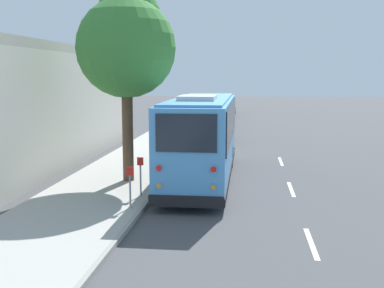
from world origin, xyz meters
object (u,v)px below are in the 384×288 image
(shuttle_bus, at_px, (202,134))
(parked_sedan_maroon, at_px, (216,132))
(street_tree, at_px, (127,42))
(sign_post_near, at_px, (130,187))
(parked_sedan_gray, at_px, (227,108))
(parked_sedan_black, at_px, (225,111))
(sign_post_far, at_px, (140,176))
(parked_sedan_blue, at_px, (216,124))
(parked_sedan_tan, at_px, (224,117))
(fire_hydrant, at_px, (178,144))

(shuttle_bus, height_order, parked_sedan_maroon, shuttle_bus)
(street_tree, relative_size, sign_post_near, 5.83)
(sign_post_near, bearing_deg, parked_sedan_gray, -1.88)
(shuttle_bus, distance_m, parked_sedan_black, 30.24)
(sign_post_far, bearing_deg, parked_sedan_maroon, -6.21)
(parked_sedan_blue, bearing_deg, sign_post_near, 178.79)
(parked_sedan_black, bearing_deg, street_tree, 173.82)
(parked_sedan_gray, bearing_deg, parked_sedan_black, 176.07)
(sign_post_near, bearing_deg, parked_sedan_black, -2.24)
(street_tree, relative_size, sign_post_far, 5.64)
(parked_sedan_maroon, xyz_separation_m, parked_sedan_tan, (11.50, 0.08, -0.00))
(parked_sedan_black, bearing_deg, sign_post_near, 176.04)
(parked_sedan_maroon, bearing_deg, sign_post_far, 173.42)
(parked_sedan_maroon, bearing_deg, parked_sedan_gray, 0.39)
(sign_post_far, distance_m, fire_hydrant, 9.91)
(parked_sedan_gray, relative_size, fire_hydrant, 5.37)
(parked_sedan_maroon, bearing_deg, parked_sedan_black, 0.47)
(parked_sedan_black, distance_m, street_tree, 31.56)
(parked_sedan_maroon, bearing_deg, street_tree, 167.54)
(parked_sedan_tan, xyz_separation_m, parked_sedan_gray, (12.37, 0.23, 0.00))
(parked_sedan_maroon, relative_size, parked_sedan_blue, 0.96)
(parked_sedan_blue, distance_m, fire_hydrant, 11.07)
(shuttle_bus, distance_m, sign_post_near, 5.34)
(street_tree, bearing_deg, parked_sedan_blue, -7.11)
(parked_sedan_blue, bearing_deg, fire_hydrant, 174.73)
(shuttle_bus, xyz_separation_m, parked_sedan_gray, (35.60, 0.50, -1.32))
(shuttle_bus, relative_size, parked_sedan_gray, 2.37)
(shuttle_bus, xyz_separation_m, street_tree, (-0.85, 2.88, 3.69))
(street_tree, bearing_deg, parked_sedan_tan, -6.19)
(parked_sedan_blue, bearing_deg, street_tree, 174.85)
(shuttle_bus, bearing_deg, fire_hydrant, 17.10)
(sign_post_near, height_order, sign_post_far, sign_post_far)
(fire_hydrant, bearing_deg, parked_sedan_black, -3.69)
(parked_sedan_black, bearing_deg, parked_sedan_gray, -1.25)
(parked_sedan_tan, relative_size, street_tree, 0.55)
(shuttle_bus, distance_m, parked_sedan_blue, 17.55)
(parked_sedan_blue, relative_size, sign_post_far, 3.36)
(parked_sedan_black, xyz_separation_m, fire_hydrant, (-23.71, 1.53, -0.05))
(parked_sedan_maroon, bearing_deg, shuttle_bus, -179.48)
(sign_post_far, relative_size, fire_hydrant, 1.70)
(parked_sedan_black, distance_m, fire_hydrant, 23.76)
(parked_sedan_blue, bearing_deg, sign_post_far, 178.57)
(sign_post_far, bearing_deg, parked_sedan_tan, -3.35)
(parked_sedan_tan, distance_m, parked_sedan_black, 6.99)
(fire_hydrant, bearing_deg, parked_sedan_maroon, -19.02)
(shuttle_bus, distance_m, fire_hydrant, 6.94)
(parked_sedan_tan, xyz_separation_m, sign_post_far, (-26.62, 1.56, 0.25))
(sign_post_near, xyz_separation_m, fire_hydrant, (11.40, 0.15, -0.29))
(sign_post_near, bearing_deg, parked_sedan_tan, -3.18)
(sign_post_far, height_order, fire_hydrant, sign_post_far)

